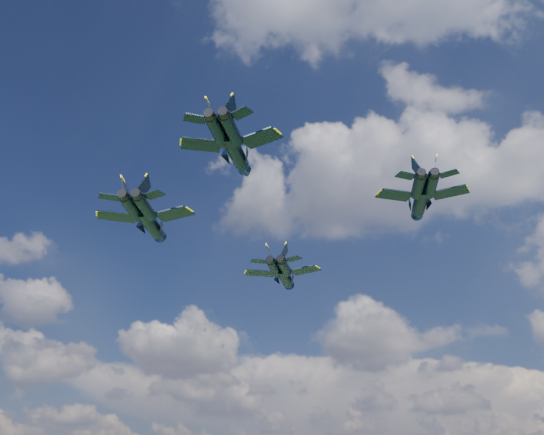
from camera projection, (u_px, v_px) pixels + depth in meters
The scene contains 4 objects.
jet_lead at pixel (285, 276), 98.44m from camera, with size 12.21×16.12×3.80m.
jet_left at pixel (151, 223), 84.00m from camera, with size 13.12×17.71×4.17m.
jet_right at pixel (420, 202), 82.00m from camera, with size 11.85×15.99×3.76m.
jet_slot at pixel (236, 152), 66.55m from camera, with size 11.17×14.71×3.47m.
Camera 1 is at (32.44, -66.44, 30.13)m, focal length 40.00 mm.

